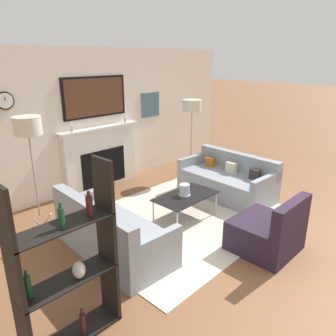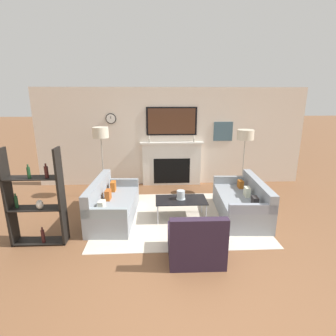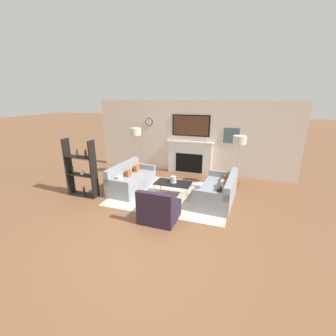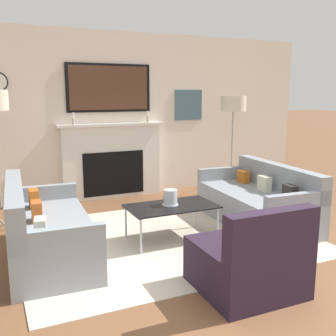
% 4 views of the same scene
% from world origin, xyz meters
% --- Properties ---
extents(ground_plane, '(60.00, 60.00, 0.00)m').
position_xyz_m(ground_plane, '(0.00, 0.00, 0.00)').
color(ground_plane, brown).
extents(fireplace_wall, '(7.47, 0.28, 2.70)m').
position_xyz_m(fireplace_wall, '(0.00, 4.29, 1.23)').
color(fireplace_wall, silver).
rests_on(fireplace_wall, ground_plane).
extents(area_rug, '(3.34, 2.62, 0.01)m').
position_xyz_m(area_rug, '(0.00, 2.07, 0.01)').
color(area_rug, beige).
rests_on(area_rug, ground_plane).
extents(couch_left, '(0.90, 1.80, 0.82)m').
position_xyz_m(couch_left, '(-1.37, 2.08, 0.29)').
color(couch_left, gray).
rests_on(couch_left, ground_plane).
extents(couch_right, '(0.96, 1.81, 0.78)m').
position_xyz_m(couch_right, '(1.36, 2.07, 0.28)').
color(couch_right, gray).
rests_on(couch_right, ground_plane).
extents(armchair, '(0.85, 0.81, 0.82)m').
position_xyz_m(armchair, '(0.15, 0.60, 0.27)').
color(armchair, '#2B1D2F').
rests_on(armchair, ground_plane).
extents(coffee_table, '(1.04, 0.59, 0.42)m').
position_xyz_m(coffee_table, '(0.05, 1.99, 0.40)').
color(coffee_table, black).
rests_on(coffee_table, ground_plane).
extents(hurricane_candle, '(0.19, 0.19, 0.18)m').
position_xyz_m(hurricane_candle, '(0.05, 2.02, 0.50)').
color(hurricane_candle, silver).
rests_on(hurricane_candle, coffee_table).
extents(floor_lamp_right, '(0.40, 0.40, 1.68)m').
position_xyz_m(floor_lamp_right, '(1.76, 3.31, 1.53)').
color(floor_lamp_right, '#9E998E').
rests_on(floor_lamp_right, ground_plane).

